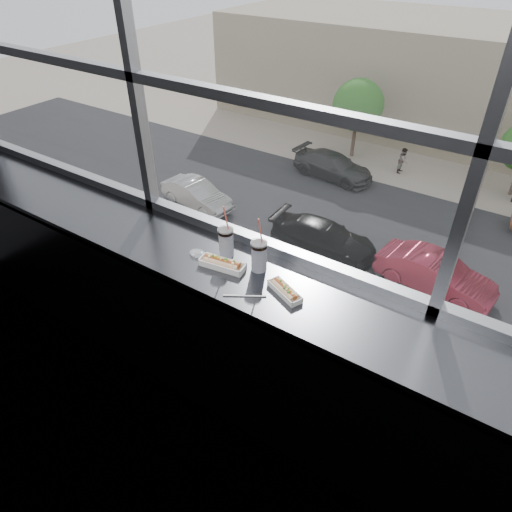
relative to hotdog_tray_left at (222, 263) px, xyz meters
The scene contains 20 objects.
wall_back_lower 0.67m from the hotdog_tray_left, 64.18° to the left, with size 6.00×6.00×0.00m, color black.
window_glass 1.23m from the hotdog_tray_left, 65.57° to the left, with size 6.00×6.00×0.00m, color silver.
window_mullions 1.22m from the hotdog_tray_left, 64.18° to the left, with size 6.00×0.08×2.40m, color gray, non-canonical shape.
counter 0.16m from the hotdog_tray_left, 11.97° to the left, with size 6.00×0.55×0.06m, color #4B4C51.
counter_fascia 0.64m from the hotdog_tray_left, 56.45° to the right, with size 6.00×0.04×1.04m, color #4B4C51.
hotdog_tray_left is the anchor object (origin of this frame).
hotdog_tray_right 0.43m from the hotdog_tray_left, ahead, with size 0.24×0.16×0.06m.
soda_cup_left 0.15m from the hotdog_tray_left, 115.03° to the left, with size 0.10×0.10×0.36m.
soda_cup_right 0.23m from the hotdog_tray_left, 28.88° to the left, with size 0.10×0.10×0.36m.
loose_straw 0.29m from the hotdog_tray_left, 28.74° to the right, with size 0.01×0.01×0.24m, color white.
wrapper 0.20m from the hotdog_tray_left, behind, with size 0.11×0.08×0.03m, color silver.
plaza_near 14.14m from the hotdog_tray_left, 88.84° to the left, with size 50.00×14.00×0.04m, color gray.
street_asphalt 23.64m from the hotdog_tray_left, 89.58° to the left, with size 80.00×10.00×0.06m, color black.
far_sidewalk 30.79m from the hotdog_tray_left, 89.70° to the left, with size 80.00×6.00×0.04m, color gray.
car_near_c 19.63m from the hotdog_tray_left, 93.00° to the left, with size 6.98×2.91×2.33m, color maroon.
car_near_b 20.70m from the hotdog_tray_left, 111.61° to the left, with size 6.41×2.67×2.14m, color black.
car_far_a 28.42m from the hotdog_tray_left, 111.96° to the left, with size 6.39×2.66×2.13m, color #282828.
car_near_a 24.64m from the hotdog_tray_left, 132.26° to the left, with size 6.21×2.59×2.07m, color gray.
pedestrian_a 30.41m from the hotdog_tray_left, 102.66° to the left, with size 0.91×0.68×2.05m, color #66605B.
tree_left 31.23m from the hotdog_tray_left, 109.74° to the left, with size 3.52×3.52×5.50m.
Camera 1 is at (1.20, -0.47, 2.73)m, focal length 32.00 mm.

